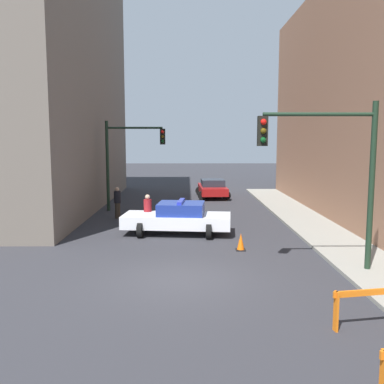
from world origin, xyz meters
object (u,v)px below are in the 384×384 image
(police_car, at_px, (178,218))
(pedestrian_corner, at_px, (117,202))
(traffic_light_near, at_px, (335,160))
(barrier_mid, at_px, (366,302))
(parked_car_near, at_px, (212,188))
(pedestrian_crossing, at_px, (148,212))
(traffic_cone, at_px, (241,242))
(traffic_light_far, at_px, (126,152))

(police_car, relative_size, pedestrian_corner, 2.93)
(traffic_light_near, bearing_deg, barrier_mid, -97.86)
(traffic_light_near, height_order, parked_car_near, traffic_light_near)
(pedestrian_corner, bearing_deg, barrier_mid, 171.96)
(pedestrian_crossing, bearing_deg, barrier_mid, -176.42)
(police_car, distance_m, pedestrian_crossing, 1.60)
(police_car, relative_size, barrier_mid, 3.07)
(police_car, height_order, pedestrian_crossing, pedestrian_crossing)
(pedestrian_corner, bearing_deg, pedestrian_crossing, 173.79)
(traffic_cone, bearing_deg, traffic_light_far, 121.52)
(parked_car_near, height_order, pedestrian_crossing, pedestrian_crossing)
(police_car, bearing_deg, traffic_cone, -133.13)
(traffic_light_near, distance_m, barrier_mid, 4.98)
(pedestrian_crossing, bearing_deg, pedestrian_corner, 5.96)
(traffic_light_near, relative_size, traffic_light_far, 1.00)
(pedestrian_corner, bearing_deg, traffic_light_far, -41.97)
(barrier_mid, height_order, traffic_cone, barrier_mid)
(parked_car_near, bearing_deg, traffic_light_near, -83.43)
(traffic_light_far, bearing_deg, traffic_light_near, -55.62)
(traffic_light_near, height_order, barrier_mid, traffic_light_near)
(police_car, relative_size, pedestrian_crossing, 2.93)
(pedestrian_crossing, xyz_separation_m, barrier_mid, (5.77, -10.28, -0.24))
(traffic_light_near, xyz_separation_m, police_car, (-4.93, 5.50, -2.81))
(traffic_light_far, bearing_deg, barrier_mid, -64.58)
(pedestrian_crossing, distance_m, barrier_mid, 11.79)
(pedestrian_corner, relative_size, traffic_cone, 2.53)
(traffic_light_near, relative_size, pedestrian_crossing, 3.13)
(pedestrian_crossing, distance_m, pedestrian_corner, 3.58)
(pedestrian_crossing, bearing_deg, traffic_light_far, -8.38)
(traffic_light_near, bearing_deg, pedestrian_corner, 131.36)
(traffic_light_near, bearing_deg, traffic_cone, 132.63)
(barrier_mid, bearing_deg, traffic_light_far, 115.42)
(parked_car_near, relative_size, barrier_mid, 2.76)
(traffic_light_far, bearing_deg, parked_car_near, 46.49)
(traffic_light_near, bearing_deg, police_car, 131.86)
(police_car, distance_m, barrier_mid, 10.46)
(parked_car_near, xyz_separation_m, pedestrian_corner, (-5.49, -8.02, 0.19))
(traffic_light_far, relative_size, parked_car_near, 1.19)
(parked_car_near, bearing_deg, pedestrian_crossing, -110.39)
(traffic_light_far, relative_size, police_car, 1.07)
(police_car, height_order, traffic_cone, police_car)
(pedestrian_crossing, relative_size, pedestrian_corner, 1.00)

